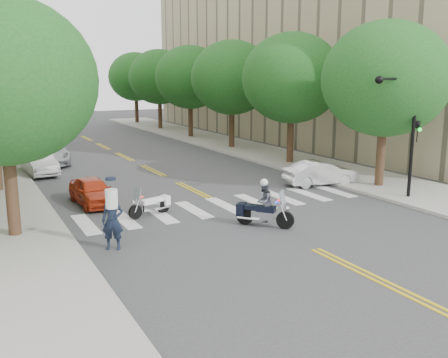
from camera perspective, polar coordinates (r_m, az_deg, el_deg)
ground at (r=17.22m, az=10.38°, el=-7.92°), size 140.00×140.00×0.00m
sidewalk_right at (r=40.25m, az=1.75°, el=3.67°), size 5.00×60.00×0.15m
building_right at (r=53.19m, az=15.93°, el=17.02°), size 26.00×44.00×22.00m
tree_l_0 at (r=18.72m, az=-24.06°, el=10.19°), size 6.40×6.40×8.45m
tree_r_0 at (r=26.60m, az=17.97°, el=10.81°), size 6.40×6.40×8.45m
tree_r_1 at (r=32.71m, az=7.77°, el=11.34°), size 6.40×6.40×8.45m
tree_r_2 at (r=39.51m, az=0.90°, el=11.50°), size 6.40×6.40×8.45m
tree_r_3 at (r=46.68m, az=-3.91°, el=11.52°), size 6.40×6.40×8.45m
tree_r_4 at (r=54.09m, az=-7.42°, el=11.48°), size 6.40×6.40×8.45m
tree_r_5 at (r=61.65m, az=-10.08°, el=11.43°), size 6.40×6.40×8.45m
traffic_signal_pole at (r=24.18m, az=20.13°, el=6.26°), size 2.82×0.42×6.00m
motorcycle_police at (r=19.27m, az=4.41°, el=-3.01°), size 1.68×1.94×1.89m
motorcycle_parked at (r=21.06m, az=-8.13°, el=-2.91°), size 1.97×0.86×1.30m
officer_standing at (r=17.08m, az=-12.62°, el=-4.68°), size 0.86×0.76×1.99m
convertible at (r=26.97m, az=10.97°, el=0.66°), size 4.10×1.95×1.30m
parked_car_a at (r=23.28m, az=-14.82°, el=-1.34°), size 1.66×3.72×1.24m
parked_car_b at (r=31.32m, az=-20.36°, el=1.76°), size 1.76×4.32×1.39m
parked_car_c at (r=34.79m, az=-19.33°, el=2.81°), size 2.84×5.37×1.44m
parked_car_d at (r=37.82m, az=-20.27°, el=3.36°), size 2.30×4.86×1.37m
parked_car_e at (r=42.64m, az=-22.46°, el=4.07°), size 1.72×4.07×1.37m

